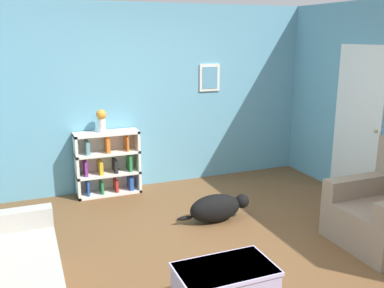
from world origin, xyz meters
The scene contains 5 objects.
ground_plane centered at (0.00, 0.00, 0.00)m, with size 14.00×14.00×0.00m, color brown.
wall_back centered at (0.00, 2.25, 1.30)m, with size 5.60×0.13×2.60m.
bookshelf centered at (-0.60, 2.05, 0.44)m, with size 0.88×0.29×0.89m.
dog centered at (0.42, 0.64, 0.17)m, with size 0.91×0.30×0.33m.
vase centered at (-0.66, 2.03, 1.07)m, with size 0.14×0.14×0.31m.
Camera 1 is at (-1.63, -3.65, 2.17)m, focal length 40.00 mm.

